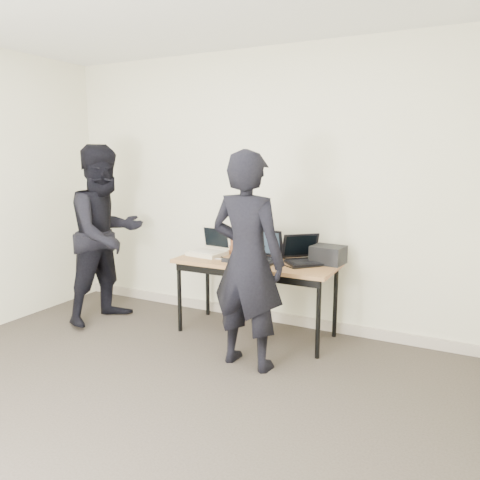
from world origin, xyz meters
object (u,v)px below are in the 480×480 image
Objects in this scene: desk at (256,267)px; laptop_right at (304,256)px; leather_satchel at (249,242)px; equipment_box at (328,255)px; laptop_beige at (209,249)px; person_observer at (106,235)px; person_typist at (247,261)px; laptop_center at (260,254)px.

laptop_right is (0.42, 0.13, 0.12)m from desk.
leather_satchel reaches higher than equipment_box.
laptop_beige is at bearing -172.40° from equipment_box.
laptop_right is at bearing -66.75° from person_observer.
laptop_right is 0.61m from leather_satchel.
laptop_beige is 0.21× the size of person_typist.
laptop_beige reaches higher than equipment_box.
laptop_beige is (-0.52, 0.04, 0.11)m from desk.
desk is 0.54m from laptop_beige.
laptop_right and leather_satchel have the same top height.
laptop_center reaches higher than equipment_box.
equipment_box is at bearing 16.59° from desk.
equipment_box is at bearing -25.15° from laptop_right.
person_typist is at bearing -71.19° from desk.
laptop_beige is 0.55m from laptop_center.
laptop_beige is 1.07m from person_observer.
person_observer is (-1.00, -0.35, 0.12)m from laptop_beige.
person_observer reaches higher than laptop_beige.
laptop_center is 1.29× the size of equipment_box.
equipment_box is (0.21, 0.06, 0.02)m from laptop_right.
laptop_beige is 0.21× the size of person_observer.
person_observer reaches higher than laptop_center.
leather_satchel is 0.94m from person_typist.
person_typist is at bearing -68.60° from leather_satchel.
desk is 1.57m from person_observer.
leather_satchel is at bearing 127.91° from desk.
equipment_box is (0.60, 0.17, 0.02)m from laptop_center.
leather_satchel is (-0.60, 0.09, 0.07)m from laptop_right.
laptop_right is 0.28× the size of person_typist.
equipment_box is at bearing 16.23° from laptop_center.
laptop_right is (0.95, 0.10, 0.00)m from laptop_beige.
desk is 4.14× the size of laptop_center.
laptop_center is at bearing -69.13° from person_typist.
equipment_box is 2.21m from person_observer.
person_typist is (0.40, -0.85, 0.02)m from leather_satchel.
laptop_right is (0.39, 0.11, -0.01)m from laptop_center.
laptop_beige is 1.16m from equipment_box.
laptop_beige is 0.95m from laptop_right.
leather_satchel is (-0.21, 0.21, 0.06)m from laptop_center.
laptop_beige is 1.00× the size of leather_satchel.
person_typist is (0.22, -0.62, 0.21)m from desk.
desk is 0.34m from leather_satchel.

